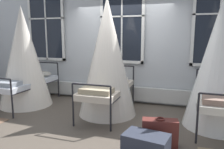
{
  "coord_description": "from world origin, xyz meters",
  "views": [
    {
      "loc": [
        1.64,
        -4.61,
        1.75
      ],
      "look_at": [
        0.08,
        -0.02,
        0.91
      ],
      "focal_mm": 36.09,
      "sensor_mm": 36.0,
      "label": 1
    }
  ],
  "objects_px": {
    "cot_first": "(24,58)",
    "cot_third": "(221,61)",
    "suitcase_dark": "(160,133)",
    "travel_trunk": "(146,145)",
    "cot_second": "(107,59)"
  },
  "relations": [
    {
      "from": "cot_first",
      "to": "cot_second",
      "type": "bearing_deg",
      "value": -88.98
    },
    {
      "from": "cot_first",
      "to": "cot_third",
      "type": "relative_size",
      "value": 0.94
    },
    {
      "from": "cot_second",
      "to": "travel_trunk",
      "type": "relative_size",
      "value": 4.01
    },
    {
      "from": "cot_third",
      "to": "suitcase_dark",
      "type": "height_order",
      "value": "cot_third"
    },
    {
      "from": "cot_second",
      "to": "suitcase_dark",
      "type": "height_order",
      "value": "cot_second"
    },
    {
      "from": "cot_first",
      "to": "cot_third",
      "type": "bearing_deg",
      "value": -89.49
    },
    {
      "from": "suitcase_dark",
      "to": "travel_trunk",
      "type": "distance_m",
      "value": 0.42
    },
    {
      "from": "cot_second",
      "to": "cot_first",
      "type": "bearing_deg",
      "value": 90.79
    },
    {
      "from": "cot_first",
      "to": "suitcase_dark",
      "type": "distance_m",
      "value": 3.8
    },
    {
      "from": "suitcase_dark",
      "to": "travel_trunk",
      "type": "bearing_deg",
      "value": -121.06
    },
    {
      "from": "cot_second",
      "to": "suitcase_dark",
      "type": "xyz_separation_m",
      "value": [
        1.31,
        -1.17,
        -1.02
      ]
    },
    {
      "from": "cot_first",
      "to": "travel_trunk",
      "type": "relative_size",
      "value": 3.86
    },
    {
      "from": "cot_first",
      "to": "travel_trunk",
      "type": "xyz_separation_m",
      "value": [
        3.35,
        -1.52,
        -1.03
      ]
    },
    {
      "from": "cot_first",
      "to": "suitcase_dark",
      "type": "height_order",
      "value": "cot_first"
    },
    {
      "from": "cot_third",
      "to": "suitcase_dark",
      "type": "xyz_separation_m",
      "value": [
        -0.95,
        -1.18,
        -1.05
      ]
    }
  ]
}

